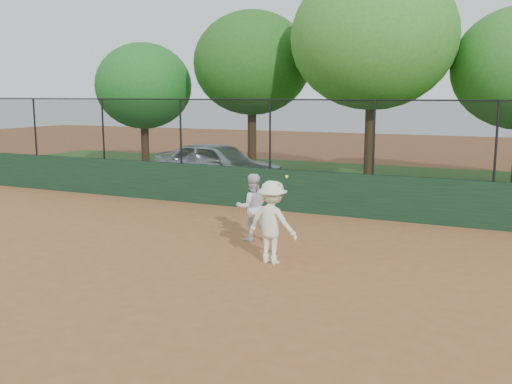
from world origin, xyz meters
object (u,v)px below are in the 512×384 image
at_px(tree_1, 252,63).
at_px(player_second, 252,207).
at_px(player_main, 272,222).
at_px(tree_2, 373,38).
at_px(parked_car, 218,164).
at_px(tree_0, 143,86).

bearing_deg(tree_1, player_second, -64.95).
distance_m(player_second, player_main, 1.87).
distance_m(player_second, tree_2, 9.50).
bearing_deg(player_main, tree_2, 92.60).
height_order(parked_car, player_second, parked_car).
bearing_deg(parked_car, tree_0, 68.36).
bearing_deg(tree_1, player_main, -63.13).
distance_m(player_main, tree_1, 12.88).
bearing_deg(parked_car, player_second, -139.26).
height_order(parked_car, tree_1, tree_1).
height_order(tree_1, tree_2, tree_2).
xyz_separation_m(player_second, player_main, (1.13, -1.49, 0.06)).
xyz_separation_m(parked_car, player_second, (4.37, -6.41, -0.06)).
distance_m(parked_car, tree_1, 4.85).
bearing_deg(player_second, tree_1, -101.92).
distance_m(parked_car, tree_0, 6.42).
height_order(player_main, tree_1, tree_1).
relative_size(player_main, tree_2, 0.24).
relative_size(player_second, tree_0, 0.28).
distance_m(parked_car, player_second, 7.76).
relative_size(player_main, tree_0, 0.33).
bearing_deg(tree_2, player_second, -94.66).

